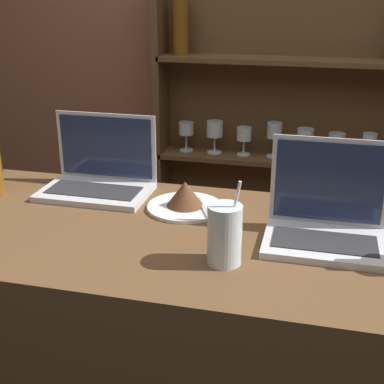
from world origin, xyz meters
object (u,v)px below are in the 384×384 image
(cake_plate, at_px, (185,199))
(water_glass, at_px, (225,235))
(laptop_near, at_px, (99,175))
(laptop_far, at_px, (326,218))

(cake_plate, distance_m, water_glass, 0.33)
(laptop_near, relative_size, laptop_far, 1.11)
(laptop_near, bearing_deg, cake_plate, -14.68)
(cake_plate, height_order, water_glass, water_glass)
(laptop_far, xyz_separation_m, water_glass, (-0.22, -0.18, 0.01))
(water_glass, bearing_deg, laptop_near, 141.77)
(laptop_near, height_order, water_glass, laptop_near)
(laptop_near, xyz_separation_m, cake_plate, (0.29, -0.08, -0.02))
(cake_plate, xyz_separation_m, water_glass, (0.17, -0.29, 0.04))
(water_glass, bearing_deg, cake_plate, 120.28)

